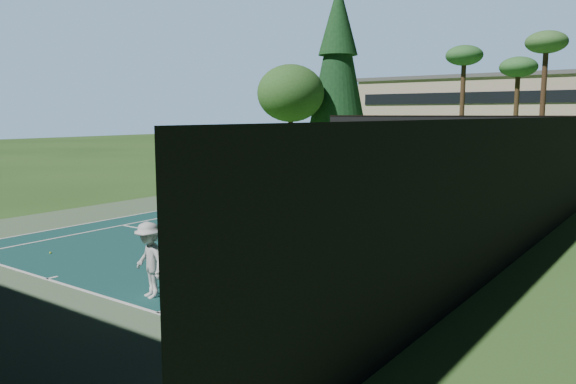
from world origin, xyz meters
name	(u,v)px	position (x,y,z in m)	size (l,w,h in m)	color
ground	(311,213)	(0.00, 0.00, 0.00)	(160.00, 160.00, 0.00)	#2D5821
apron_slab	(311,213)	(0.00, 0.00, 0.01)	(18.00, 32.00, 0.01)	#557451
court_surface	(311,213)	(0.00, 0.00, 0.01)	(10.97, 23.77, 0.01)	#174946
court_lines	(311,212)	(0.00, 0.00, 0.02)	(11.07, 23.87, 0.01)	white
tennis_net	(311,200)	(0.00, 0.00, 0.56)	(12.90, 0.10, 1.10)	black
fence	(312,165)	(0.00, 0.06, 2.01)	(18.04, 32.05, 4.03)	black
player	(149,260)	(3.16, -11.25, 0.86)	(1.12, 0.64, 1.73)	silver
tennis_ball_a	(50,253)	(-2.34, -10.36, 0.03)	(0.07, 0.07, 0.07)	#BFE233
tennis_ball_b	(291,196)	(-3.35, 3.21, 0.03)	(0.07, 0.07, 0.07)	#B7D330
tennis_ball_c	(337,198)	(-1.17, 4.08, 0.03)	(0.06, 0.06, 0.06)	#DCEB35
tennis_ball_d	(289,193)	(-4.14, 4.19, 0.04)	(0.08, 0.08, 0.08)	gold
park_bench	(391,167)	(-3.91, 15.69, 0.55)	(1.50, 0.45, 1.02)	beige
trash_bin	(437,171)	(-0.63, 15.69, 0.48)	(0.56, 0.56, 0.95)	black
pine_tree	(338,48)	(-12.00, 22.00, 9.55)	(4.80, 4.80, 15.00)	#452E1D
palm_a	(464,60)	(-2.00, 24.00, 8.19)	(2.80, 2.80, 9.32)	#4E3621
palm_b	(518,71)	(1.50, 26.00, 7.36)	(2.80, 2.80, 8.42)	#4C3720
palm_c	(546,48)	(4.00, 23.00, 8.60)	(2.80, 2.80, 9.77)	#4B3220
decid_tree_c	(291,93)	(-14.00, 18.00, 5.76)	(5.44, 5.44, 8.09)	#432B1D
campus_building	(550,113)	(0.00, 45.98, 4.21)	(40.50, 12.50, 8.30)	beige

